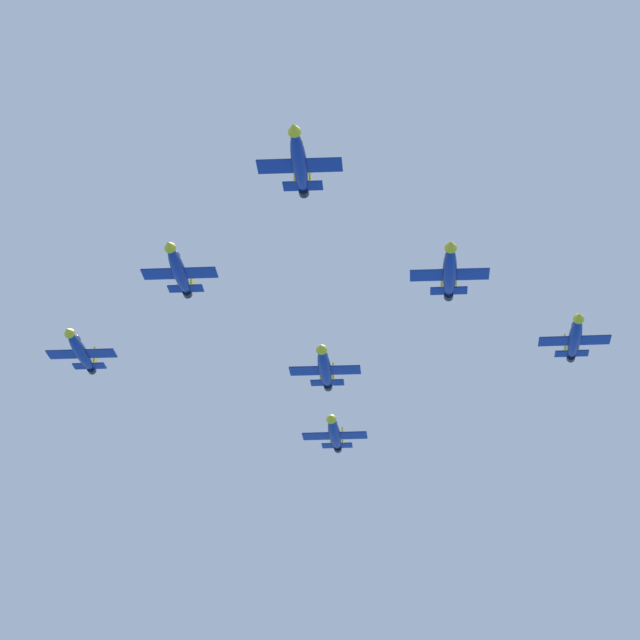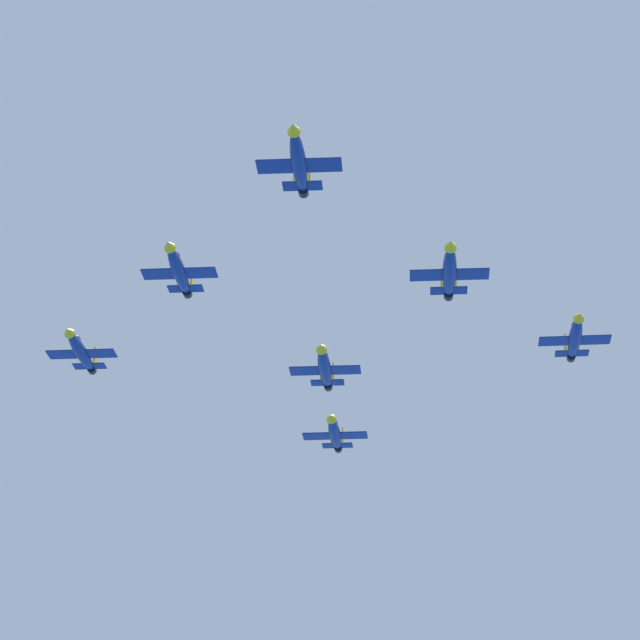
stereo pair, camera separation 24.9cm
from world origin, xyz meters
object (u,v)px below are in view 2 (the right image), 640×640
Objects in this scene: jet_left_wingman at (449,271)px; jet_left_outer at (575,337)px; jet_lead at (299,161)px; jet_right_wingman at (179,270)px; jet_right_outer at (81,351)px; jet_trailing at (335,433)px; jet_slot_rear at (325,367)px.

jet_left_wingman is 24.05m from jet_left_outer.
jet_right_wingman is at bearing -140.40° from jet_lead.
jet_left_outer is at bearing 89.92° from jet_right_outer.
jet_right_outer is (-40.23, 29.91, -1.11)m from jet_left_wingman.
jet_lead reaches higher than jet_right_wingman.
jet_left_outer is 1.01× the size of jet_trailing.
jet_lead is 1.00× the size of jet_slot_rear.
jet_slot_rear is (19.81, 13.57, -5.49)m from jet_right_wingman.
jet_left_wingman is 1.04× the size of jet_right_wingman.
jet_left_wingman is at bearing 68.51° from jet_right_outer.
jet_left_wingman reaches higher than jet_slot_rear.
jet_left_wingman is 31.14m from jet_right_wingman.
jet_left_wingman reaches higher than jet_trailing.
jet_left_wingman reaches higher than jet_right_outer.
jet_left_wingman is at bearing -39.85° from jet_left_outer.
jet_right_wingman is at bearing -68.07° from jet_left_outer.
jet_left_outer is at bearing 59.76° from jet_trailing.
jet_slot_rear is 18.48m from jet_trailing.
jet_left_wingman reaches higher than jet_left_outer.
jet_right_wingman is 0.98× the size of jet_left_outer.
jet_lead reaches higher than jet_trailing.
jet_lead reaches higher than jet_slot_rear.
jet_trailing is at bearing 120.39° from jet_right_outer.
jet_right_wingman is 0.99× the size of jet_trailing.
jet_trailing is (-25.22, 25.83, -5.62)m from jet_left_outer.
jet_left_wingman is 24.39m from jet_slot_rear.
jet_left_wingman is (19.81, 13.58, -4.67)m from jet_lead.
jet_left_wingman is 40.35m from jet_trailing.
jet_right_wingman is at bearing -22.80° from jet_trailing.
jet_slot_rear is at bearing 89.92° from jet_right_outer.
jet_lead is at bearing -41.06° from jet_left_wingman.
jet_right_outer is (-60.04, 16.33, 0.07)m from jet_left_outer.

